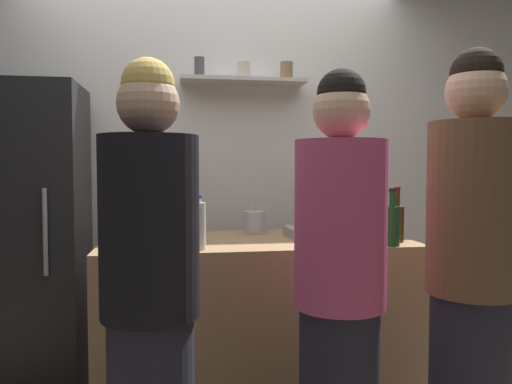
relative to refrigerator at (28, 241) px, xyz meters
name	(u,v)px	position (x,y,z in m)	size (l,w,h in m)	color
back_wall_assembly	(214,166)	(1.09, 0.40, 0.42)	(4.80, 0.32, 2.60)	white
refrigerator	(28,241)	(0.00, 0.00, 0.00)	(0.62, 0.59, 1.76)	black
counter	(256,324)	(1.25, -0.38, -0.42)	(1.60, 0.76, 0.92)	#9E7A51
baking_pan	(318,231)	(1.61, -0.32, 0.06)	(0.34, 0.24, 0.05)	gray
utensil_holder	(254,222)	(1.27, -0.17, 0.10)	(0.12, 0.12, 0.22)	#B2B2B7
wine_bottle_amber_glass	(397,222)	(1.94, -0.59, 0.14)	(0.07, 0.07, 0.28)	#472814
wine_bottle_pale_glass	(365,221)	(1.76, -0.64, 0.15)	(0.08, 0.08, 0.32)	#B2BFB2
wine_bottle_green_glass	(392,224)	(1.87, -0.71, 0.14)	(0.08, 0.08, 0.28)	#19471E
water_bottle_plastic	(197,225)	(0.92, -0.67, 0.15)	(0.09, 0.09, 0.26)	silver
person_pink_top	(340,296)	(1.43, -1.21, -0.06)	(0.34, 0.34, 1.66)	#262633
person_blonde	(150,304)	(0.74, -1.23, -0.05)	(0.34, 0.34, 1.67)	#262633
person_brown_jacket	(472,281)	(1.94, -1.25, -0.01)	(0.34, 0.34, 1.74)	#262633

